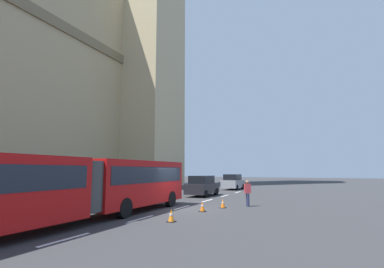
% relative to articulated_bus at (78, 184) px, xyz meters
% --- Properties ---
extents(ground_plane, '(160.00, 160.00, 0.00)m').
position_rel_articulated_bus_xyz_m(ground_plane, '(6.28, -1.99, -1.75)').
color(ground_plane, '#333335').
extents(lane_centre_marking, '(34.40, 0.16, 0.01)m').
position_rel_articulated_bus_xyz_m(lane_centre_marking, '(4.49, -1.99, -1.74)').
color(lane_centre_marking, silver).
rests_on(lane_centre_marking, ground_plane).
extents(articulated_bus, '(16.67, 2.54, 2.90)m').
position_rel_articulated_bus_xyz_m(articulated_bus, '(0.00, 0.00, 0.00)').
color(articulated_bus, '#B20F0F').
rests_on(articulated_bus, ground_plane).
extents(sedan_lead, '(4.40, 1.86, 1.85)m').
position_rel_articulated_bus_xyz_m(sedan_lead, '(14.98, -0.17, -0.83)').
color(sedan_lead, black).
rests_on(sedan_lead, ground_plane).
extents(sedan_trailing, '(4.40, 1.86, 1.85)m').
position_rel_articulated_bus_xyz_m(sedan_trailing, '(24.83, -0.31, -0.83)').
color(sedan_trailing, gray).
rests_on(sedan_trailing, ground_plane).
extents(traffic_cone_west, '(0.36, 0.36, 0.58)m').
position_rel_articulated_bus_xyz_m(traffic_cone_west, '(2.05, -3.74, -1.46)').
color(traffic_cone_west, black).
rests_on(traffic_cone_west, ground_plane).
extents(traffic_cone_middle, '(0.36, 0.36, 0.58)m').
position_rel_articulated_bus_xyz_m(traffic_cone_middle, '(5.70, -3.84, -1.46)').
color(traffic_cone_middle, black).
rests_on(traffic_cone_middle, ground_plane).
extents(traffic_cone_east, '(0.36, 0.36, 0.58)m').
position_rel_articulated_bus_xyz_m(traffic_cone_east, '(7.68, -4.43, -1.46)').
color(traffic_cone_east, black).
rests_on(traffic_cone_east, ground_plane).
extents(pedestrian_near_cones, '(0.41, 0.47, 1.69)m').
position_rel_articulated_bus_xyz_m(pedestrian_near_cones, '(9.05, -5.70, -0.83)').
color(pedestrian_near_cones, '#262D4C').
rests_on(pedestrian_near_cones, ground_plane).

